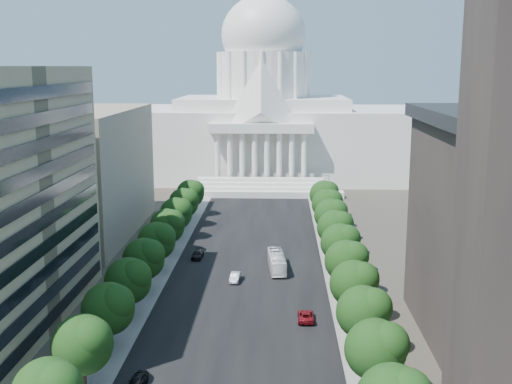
# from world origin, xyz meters

# --- Properties ---
(road_asphalt) EXTENTS (30.00, 260.00, 0.01)m
(road_asphalt) POSITION_xyz_m (0.00, 90.00, 0.00)
(road_asphalt) COLOR black
(road_asphalt) RESTS_ON ground
(sidewalk_left) EXTENTS (8.00, 260.00, 0.02)m
(sidewalk_left) POSITION_xyz_m (-19.00, 90.00, 0.00)
(sidewalk_left) COLOR gray
(sidewalk_left) RESTS_ON ground
(sidewalk_right) EXTENTS (8.00, 260.00, 0.02)m
(sidewalk_right) POSITION_xyz_m (19.00, 90.00, 0.00)
(sidewalk_right) COLOR gray
(sidewalk_right) RESTS_ON ground
(capitol) EXTENTS (120.00, 56.00, 73.00)m
(capitol) POSITION_xyz_m (0.00, 184.89, 20.01)
(capitol) COLOR white
(capitol) RESTS_ON ground
(office_block_left_far) EXTENTS (38.00, 52.00, 30.00)m
(office_block_left_far) POSITION_xyz_m (-48.00, 100.00, 15.00)
(office_block_left_far) COLOR gray
(office_block_left_far) RESTS_ON ground
(tree_l_b) EXTENTS (7.79, 7.60, 9.97)m
(tree_l_b) POSITION_xyz_m (-17.66, 23.81, 6.45)
(tree_l_b) COLOR #33261C
(tree_l_b) RESTS_ON ground
(tree_l_c) EXTENTS (7.79, 7.60, 9.97)m
(tree_l_c) POSITION_xyz_m (-17.66, 35.81, 6.45)
(tree_l_c) COLOR #33261C
(tree_l_c) RESTS_ON ground
(tree_l_d) EXTENTS (7.79, 7.60, 9.97)m
(tree_l_d) POSITION_xyz_m (-17.66, 47.81, 6.45)
(tree_l_d) COLOR #33261C
(tree_l_d) RESTS_ON ground
(tree_l_e) EXTENTS (7.79, 7.60, 9.97)m
(tree_l_e) POSITION_xyz_m (-17.66, 59.81, 6.45)
(tree_l_e) COLOR #33261C
(tree_l_e) RESTS_ON ground
(tree_l_f) EXTENTS (7.79, 7.60, 9.97)m
(tree_l_f) POSITION_xyz_m (-17.66, 71.81, 6.45)
(tree_l_f) COLOR #33261C
(tree_l_f) RESTS_ON ground
(tree_l_g) EXTENTS (7.79, 7.60, 9.97)m
(tree_l_g) POSITION_xyz_m (-17.66, 83.81, 6.45)
(tree_l_g) COLOR #33261C
(tree_l_g) RESTS_ON ground
(tree_l_h) EXTENTS (7.79, 7.60, 9.97)m
(tree_l_h) POSITION_xyz_m (-17.66, 95.81, 6.45)
(tree_l_h) COLOR #33261C
(tree_l_h) RESTS_ON ground
(tree_l_i) EXTENTS (7.79, 7.60, 9.97)m
(tree_l_i) POSITION_xyz_m (-17.66, 107.81, 6.45)
(tree_l_i) COLOR #33261C
(tree_l_i) RESTS_ON ground
(tree_l_j) EXTENTS (7.79, 7.60, 9.97)m
(tree_l_j) POSITION_xyz_m (-17.66, 119.81, 6.45)
(tree_l_j) COLOR #33261C
(tree_l_j) RESTS_ON ground
(tree_r_b) EXTENTS (7.79, 7.60, 9.97)m
(tree_r_b) POSITION_xyz_m (18.34, 23.81, 6.45)
(tree_r_b) COLOR #33261C
(tree_r_b) RESTS_ON ground
(tree_r_c) EXTENTS (7.79, 7.60, 9.97)m
(tree_r_c) POSITION_xyz_m (18.34, 35.81, 6.45)
(tree_r_c) COLOR #33261C
(tree_r_c) RESTS_ON ground
(tree_r_d) EXTENTS (7.79, 7.60, 9.97)m
(tree_r_d) POSITION_xyz_m (18.34, 47.81, 6.45)
(tree_r_d) COLOR #33261C
(tree_r_d) RESTS_ON ground
(tree_r_e) EXTENTS (7.79, 7.60, 9.97)m
(tree_r_e) POSITION_xyz_m (18.34, 59.81, 6.45)
(tree_r_e) COLOR #33261C
(tree_r_e) RESTS_ON ground
(tree_r_f) EXTENTS (7.79, 7.60, 9.97)m
(tree_r_f) POSITION_xyz_m (18.34, 71.81, 6.45)
(tree_r_f) COLOR #33261C
(tree_r_f) RESTS_ON ground
(tree_r_g) EXTENTS (7.79, 7.60, 9.97)m
(tree_r_g) POSITION_xyz_m (18.34, 83.81, 6.45)
(tree_r_g) COLOR #33261C
(tree_r_g) RESTS_ON ground
(tree_r_h) EXTENTS (7.79, 7.60, 9.97)m
(tree_r_h) POSITION_xyz_m (18.34, 95.81, 6.45)
(tree_r_h) COLOR #33261C
(tree_r_h) RESTS_ON ground
(tree_r_i) EXTENTS (7.79, 7.60, 9.97)m
(tree_r_i) POSITION_xyz_m (18.34, 107.81, 6.45)
(tree_r_i) COLOR #33261C
(tree_r_i) RESTS_ON ground
(tree_r_j) EXTENTS (7.79, 7.60, 9.97)m
(tree_r_j) POSITION_xyz_m (18.34, 119.81, 6.45)
(tree_r_j) COLOR #33261C
(tree_r_j) RESTS_ON ground
(streetlight_b) EXTENTS (2.61, 0.44, 9.00)m
(streetlight_b) POSITION_xyz_m (19.90, 35.00, 5.82)
(streetlight_b) COLOR gray
(streetlight_b) RESTS_ON ground
(streetlight_c) EXTENTS (2.61, 0.44, 9.00)m
(streetlight_c) POSITION_xyz_m (19.90, 60.00, 5.82)
(streetlight_c) COLOR gray
(streetlight_c) RESTS_ON ground
(streetlight_d) EXTENTS (2.61, 0.44, 9.00)m
(streetlight_d) POSITION_xyz_m (19.90, 85.00, 5.82)
(streetlight_d) COLOR gray
(streetlight_d) RESTS_ON ground
(streetlight_e) EXTENTS (2.61, 0.44, 9.00)m
(streetlight_e) POSITION_xyz_m (19.90, 110.00, 5.82)
(streetlight_e) COLOR gray
(streetlight_e) RESTS_ON ground
(streetlight_f) EXTENTS (2.61, 0.44, 9.00)m
(streetlight_f) POSITION_xyz_m (19.90, 135.00, 5.82)
(streetlight_f) COLOR gray
(streetlight_f) RESTS_ON ground
(car_dark_a) EXTENTS (2.42, 4.94, 1.62)m
(car_dark_a) POSITION_xyz_m (-11.60, 25.03, 0.81)
(car_dark_a) COLOR black
(car_dark_a) RESTS_ON ground
(car_silver) EXTENTS (2.08, 5.06, 1.63)m
(car_silver) POSITION_xyz_m (-2.04, 66.30, 0.81)
(car_silver) COLOR #A2A4A9
(car_silver) RESTS_ON ground
(car_red) EXTENTS (2.57, 5.54, 1.54)m
(car_red) POSITION_xyz_m (10.55, 47.69, 0.77)
(car_red) COLOR maroon
(car_red) RESTS_ON ground
(car_dark_b) EXTENTS (2.33, 5.47, 1.57)m
(car_dark_b) POSITION_xyz_m (-11.08, 80.91, 0.79)
(car_dark_b) COLOR black
(car_dark_b) RESTS_ON ground
(city_bus) EXTENTS (3.96, 12.56, 3.44)m
(city_bus) POSITION_xyz_m (5.75, 73.53, 1.72)
(city_bus) COLOR white
(city_bus) RESTS_ON ground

